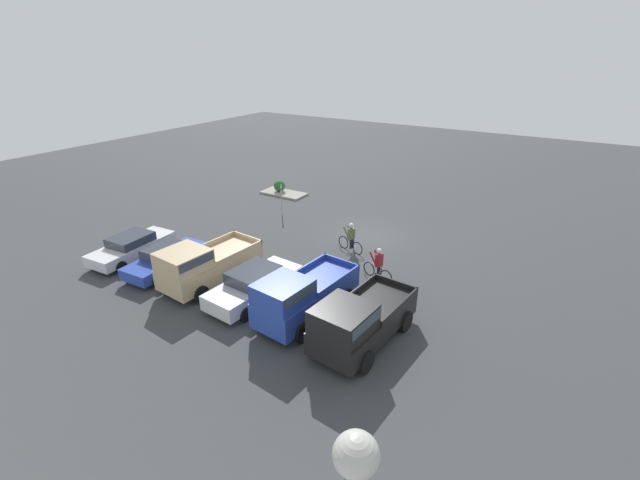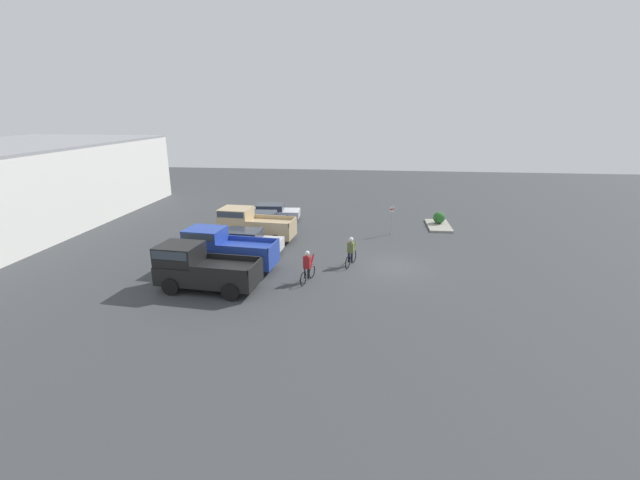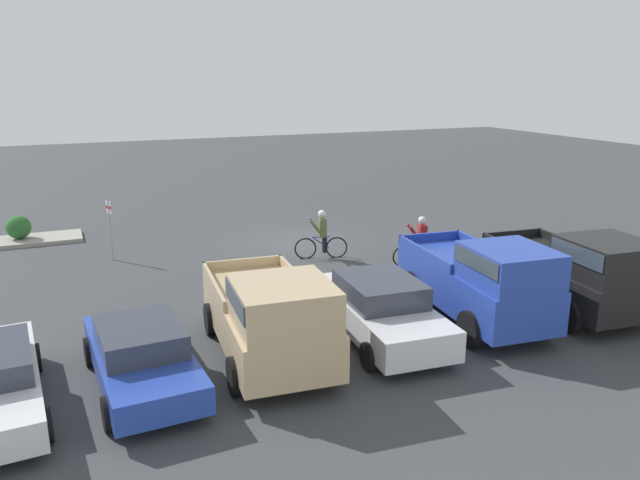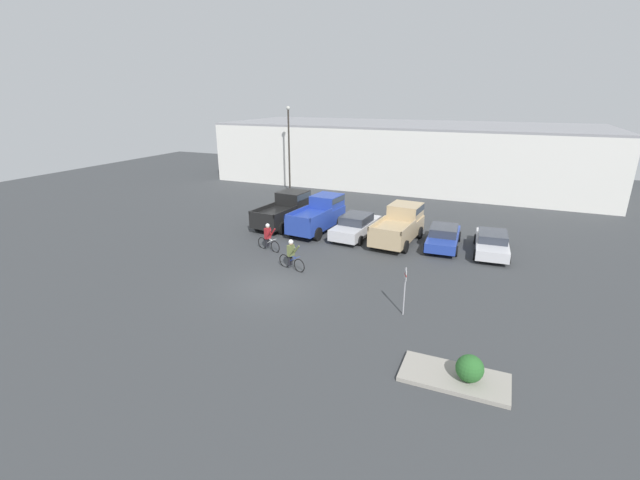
# 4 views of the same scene
# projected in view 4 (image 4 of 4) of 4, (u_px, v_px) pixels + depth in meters

# --- Properties ---
(ground_plane) EXTENTS (80.00, 80.00, 0.00)m
(ground_plane) POSITION_uv_depth(u_px,v_px,m) (271.00, 286.00, 21.10)
(ground_plane) COLOR #383A3D
(warehouse_building) EXTENTS (37.92, 14.43, 6.11)m
(warehouse_building) POSITION_uv_depth(u_px,v_px,m) (406.00, 153.00, 45.50)
(warehouse_building) COLOR silver
(warehouse_building) RESTS_ON ground_plane
(pickup_truck_0) EXTENTS (2.62, 5.14, 2.26)m
(pickup_truck_0) POSITION_uv_depth(u_px,v_px,m) (286.00, 209.00, 30.70)
(pickup_truck_0) COLOR black
(pickup_truck_0) RESTS_ON ground_plane
(pickup_truck_1) EXTENTS (2.55, 5.18, 2.31)m
(pickup_truck_1) POSITION_uv_depth(u_px,v_px,m) (319.00, 214.00, 29.35)
(pickup_truck_1) COLOR #233D9E
(pickup_truck_1) RESTS_ON ground_plane
(sedan_0) EXTENTS (2.30, 4.88, 1.51)m
(sedan_0) POSITION_uv_depth(u_px,v_px,m) (356.00, 226.00, 28.22)
(sedan_0) COLOR silver
(sedan_0) RESTS_ON ground_plane
(pickup_truck_2) EXTENTS (2.61, 5.19, 2.20)m
(pickup_truck_2) POSITION_uv_depth(u_px,v_px,m) (400.00, 224.00, 27.29)
(pickup_truck_2) COLOR tan
(pickup_truck_2) RESTS_ON ground_plane
(sedan_1) EXTENTS (2.11, 4.56, 1.33)m
(sedan_1) POSITION_uv_depth(u_px,v_px,m) (443.00, 236.00, 26.34)
(sedan_1) COLOR #233D9E
(sedan_1) RESTS_ON ground_plane
(sedan_2) EXTENTS (2.19, 4.77, 1.30)m
(sedan_2) POSITION_uv_depth(u_px,v_px,m) (492.00, 243.00, 25.29)
(sedan_2) COLOR silver
(sedan_2) RESTS_ON ground_plane
(cyclist_0) EXTENTS (1.79, 0.62, 1.72)m
(cyclist_0) POSITION_uv_depth(u_px,v_px,m) (291.00, 254.00, 22.87)
(cyclist_0) COLOR black
(cyclist_0) RESTS_ON ground_plane
(cyclist_1) EXTENTS (1.79, 0.62, 1.71)m
(cyclist_1) POSITION_uv_depth(u_px,v_px,m) (268.00, 237.00, 25.72)
(cyclist_1) COLOR black
(cyclist_1) RESTS_ON ground_plane
(fire_lane_sign) EXTENTS (0.15, 0.28, 2.17)m
(fire_lane_sign) POSITION_uv_depth(u_px,v_px,m) (405.00, 287.00, 17.97)
(fire_lane_sign) COLOR #9E9EA3
(fire_lane_sign) RESTS_ON ground_plane
(lamppost) EXTENTS (0.36, 0.36, 7.96)m
(lamppost) POSITION_uv_depth(u_px,v_px,m) (289.00, 144.00, 40.18)
(lamppost) COLOR #2D2823
(lamppost) RESTS_ON ground_plane
(curb_island) EXTENTS (3.50, 1.70, 0.15)m
(curb_island) POSITION_uv_depth(u_px,v_px,m) (454.00, 377.00, 14.18)
(curb_island) COLOR gray
(curb_island) RESTS_ON ground_plane
(shrub) EXTENTS (0.90, 0.90, 0.90)m
(shrub) POSITION_uv_depth(u_px,v_px,m) (470.00, 368.00, 13.78)
(shrub) COLOR #286028
(shrub) RESTS_ON curb_island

